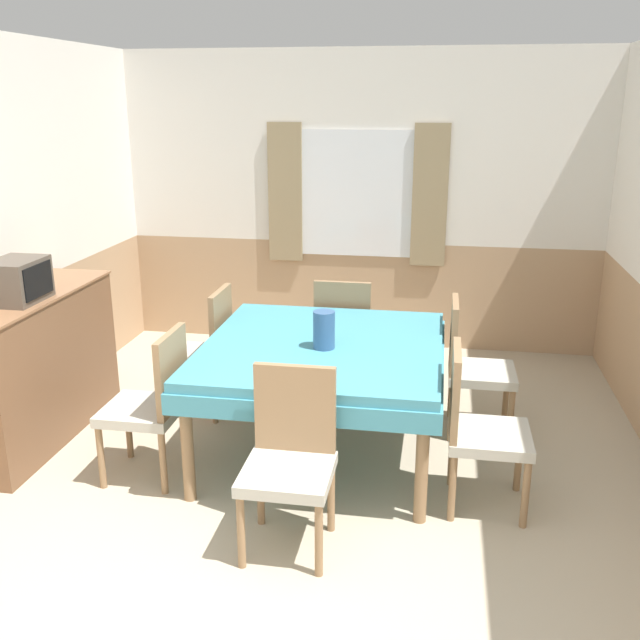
{
  "coord_description": "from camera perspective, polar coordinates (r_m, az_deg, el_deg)",
  "views": [
    {
      "loc": [
        0.72,
        -2.27,
        2.19
      ],
      "look_at": [
        0.02,
        1.84,
        0.89
      ],
      "focal_mm": 40.0,
      "sensor_mm": 36.0,
      "label": 1
    }
  ],
  "objects": [
    {
      "name": "vase",
      "position": [
        4.29,
        0.32,
        -0.79
      ],
      "size": [
        0.13,
        0.13,
        0.23
      ],
      "color": "#335684",
      "rests_on": "dining_table"
    },
    {
      "name": "wall_left",
      "position": [
        5.21,
        -23.83,
        6.04
      ],
      "size": [
        0.05,
        4.4,
        2.6
      ],
      "color": "white",
      "rests_on": "ground_plane"
    },
    {
      "name": "chair_head_window",
      "position": [
        5.41,
        1.95,
        -0.99
      ],
      "size": [
        0.44,
        0.44,
        0.92
      ],
      "color": "#93704C",
      "rests_on": "ground_plane"
    },
    {
      "name": "chair_head_near",
      "position": [
        3.62,
        -2.4,
        -10.72
      ],
      "size": [
        0.44,
        0.44,
        0.92
      ],
      "rotation": [
        0.0,
        0.0,
        3.14
      ],
      "color": "#93704C",
      "rests_on": "ground_plane"
    },
    {
      "name": "chair_right_far",
      "position": [
        4.89,
        12.04,
        -3.4
      ],
      "size": [
        0.44,
        0.44,
        0.92
      ],
      "rotation": [
        0.0,
        0.0,
        4.71
      ],
      "color": "#93704C",
      "rests_on": "ground_plane"
    },
    {
      "name": "dining_table",
      "position": [
        4.44,
        0.23,
        -3.09
      ],
      "size": [
        1.49,
        1.59,
        0.74
      ],
      "color": "teal",
      "rests_on": "ground_plane"
    },
    {
      "name": "tv",
      "position": [
        4.76,
        -23.07,
        2.92
      ],
      "size": [
        0.29,
        0.37,
        0.26
      ],
      "color": "#51473D",
      "rests_on": "sideboard"
    },
    {
      "name": "sideboard",
      "position": [
        5.06,
        -21.83,
        -3.47
      ],
      "size": [
        0.46,
        1.47,
        0.99
      ],
      "color": "brown",
      "rests_on": "ground_plane"
    },
    {
      "name": "chair_left_far",
      "position": [
        5.15,
        -9.2,
        -2.18
      ],
      "size": [
        0.44,
        0.44,
        0.92
      ],
      "rotation": [
        0.0,
        0.0,
        1.57
      ],
      "color": "#93704C",
      "rests_on": "ground_plane"
    },
    {
      "name": "wall_back",
      "position": [
        6.39,
        3.18,
        9.36
      ],
      "size": [
        4.62,
        0.1,
        2.6
      ],
      "color": "white",
      "rests_on": "ground_plane"
    },
    {
      "name": "chair_left_near",
      "position": [
        4.32,
        -13.23,
        -6.32
      ],
      "size": [
        0.44,
        0.44,
        0.92
      ],
      "rotation": [
        0.0,
        0.0,
        1.57
      ],
      "color": "#93704C",
      "rests_on": "ground_plane"
    },
    {
      "name": "chair_right_near",
      "position": [
        4.02,
        12.46,
        -8.16
      ],
      "size": [
        0.44,
        0.44,
        0.92
      ],
      "rotation": [
        0.0,
        0.0,
        4.71
      ],
      "color": "#93704C",
      "rests_on": "ground_plane"
    }
  ]
}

